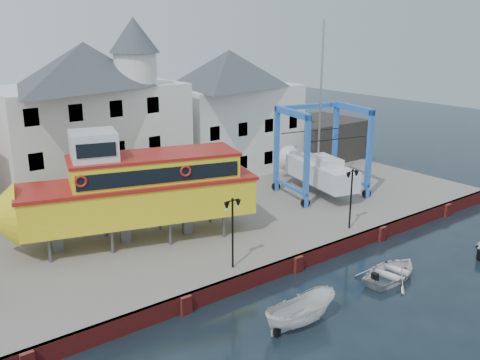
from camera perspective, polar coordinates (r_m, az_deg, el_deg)
ground at (r=33.19m, az=6.11°, el=-9.66°), size 140.00×140.00×0.00m
hardstanding at (r=40.96m, az=-4.54°, el=-3.69°), size 44.00×22.00×1.00m
quay_wall at (r=33.04m, az=6.01°, el=-8.82°), size 44.00×0.47×1.00m
building_white_main at (r=43.44m, az=-15.59°, el=6.26°), size 14.00×8.30×14.00m
building_white_right at (r=50.82m, az=-1.12°, el=7.39°), size 12.00×8.00×11.20m
shed_dark at (r=56.50m, az=8.32°, el=4.43°), size 8.00×7.00×4.00m
lamp_post_left at (r=29.99m, az=-0.80°, el=-3.79°), size 1.12×0.32×4.20m
lamp_post_right at (r=36.56m, az=11.84°, el=-0.42°), size 1.12×0.32×4.20m
tour_boat at (r=34.21m, az=-12.34°, el=-1.11°), size 17.30×8.62×7.34m
travel_lift at (r=44.58m, az=8.07°, el=1.63°), size 7.40×9.43×13.80m
motorboat_a at (r=27.87m, az=6.43°, el=-15.11°), size 4.37×1.83×1.66m
motorboat_b at (r=33.51m, az=15.85°, el=-9.97°), size 4.93×3.83×0.94m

